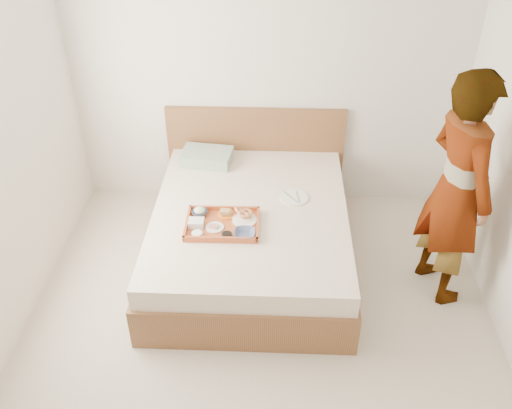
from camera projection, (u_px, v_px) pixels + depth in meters
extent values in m
cube|color=beige|center=(258.00, 352.00, 3.97)|extent=(3.50, 4.00, 0.01)
cube|color=silver|center=(268.00, 70.00, 4.85)|extent=(3.50, 0.01, 2.60)
cube|color=brown|center=(250.00, 235.00, 4.64)|extent=(1.65, 2.00, 0.53)
cube|color=brown|center=(256.00, 154.00, 5.31)|extent=(1.65, 0.06, 0.95)
cube|color=#92A094|center=(207.00, 157.00, 5.06)|extent=(0.48, 0.36, 0.11)
cube|color=#BB602C|center=(222.00, 224.00, 4.29)|extent=(0.57, 0.41, 0.05)
cylinder|color=white|center=(245.00, 220.00, 4.33)|extent=(0.20, 0.20, 0.01)
imported|color=#141A48|center=(245.00, 234.00, 4.17)|extent=(0.16, 0.16, 0.04)
cylinder|color=black|center=(227.00, 235.00, 4.16)|extent=(0.08, 0.08, 0.03)
cylinder|color=white|center=(215.00, 227.00, 4.26)|extent=(0.14, 0.14, 0.01)
cylinder|color=orange|center=(226.00, 215.00, 4.39)|extent=(0.14, 0.14, 0.01)
imported|color=#141A48|center=(200.00, 213.00, 4.39)|extent=(0.12, 0.12, 0.04)
cube|color=silver|center=(196.00, 223.00, 4.27)|extent=(0.12, 0.10, 0.05)
cylinder|color=white|center=(197.00, 234.00, 4.18)|extent=(0.08, 0.08, 0.03)
cylinder|color=white|center=(294.00, 198.00, 4.61)|extent=(0.30, 0.30, 0.01)
imported|color=white|center=(457.00, 190.00, 4.02)|extent=(0.64, 0.78, 1.84)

